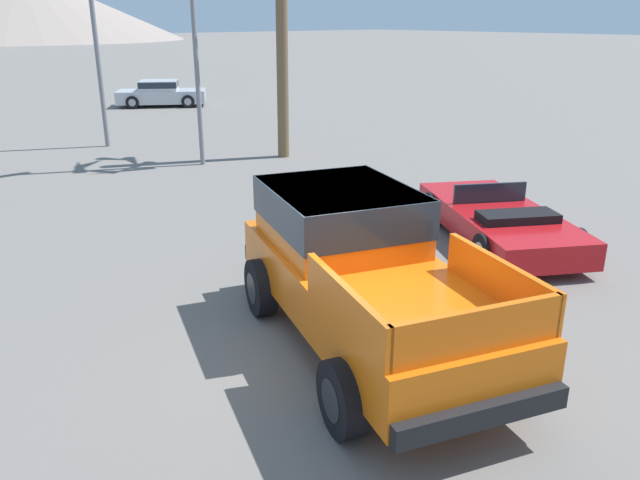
{
  "coord_description": "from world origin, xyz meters",
  "views": [
    {
      "loc": [
        -4.98,
        -5.65,
        4.25
      ],
      "look_at": [
        0.31,
        0.68,
        1.29
      ],
      "focal_mm": 35.0,
      "sensor_mm": 36.0,
      "label": 1
    }
  ],
  "objects": [
    {
      "name": "ground_plane",
      "position": [
        0.0,
        0.0,
        0.0
      ],
      "size": [
        320.0,
        320.0,
        0.0
      ],
      "primitive_type": "plane",
      "color": "slate"
    },
    {
      "name": "orange_pickup_truck",
      "position": [
        0.43,
        0.03,
        1.14
      ],
      "size": [
        3.53,
        5.6,
        2.01
      ],
      "rotation": [
        0.0,
        0.0,
        -0.32
      ],
      "color": "orange",
      "rests_on": "ground_plane"
    },
    {
      "name": "red_convertible_car",
      "position": [
        5.27,
        1.09,
        0.43
      ],
      "size": [
        3.79,
        4.72,
        1.07
      ],
      "rotation": [
        0.0,
        0.0,
        -0.53
      ],
      "color": "#B21419",
      "rests_on": "ground_plane"
    },
    {
      "name": "parked_car_silver",
      "position": [
        9.36,
        23.94,
        0.64
      ],
      "size": [
        4.61,
        3.84,
        1.26
      ],
      "rotation": [
        0.0,
        0.0,
        4.15
      ],
      "color": "#B7BABF",
      "rests_on": "ground_plane"
    },
    {
      "name": "traffic_light_main",
      "position": [
        1.83,
        15.62,
        4.17
      ],
      "size": [
        3.63,
        0.38,
        6.0
      ],
      "rotation": [
        0.0,
        0.0,
        3.14
      ],
      "color": "slate",
      "rests_on": "ground_plane"
    }
  ]
}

